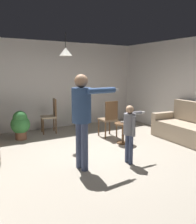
{
  "coord_description": "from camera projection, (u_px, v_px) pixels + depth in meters",
  "views": [
    {
      "loc": [
        -2.57,
        -4.2,
        1.78
      ],
      "look_at": [
        -0.11,
        -0.15,
        1.0
      ],
      "focal_mm": 39.48,
      "sensor_mm": 36.0,
      "label": 1
    }
  ],
  "objects": [
    {
      "name": "person_adult",
      "position": [
        82.0,
        111.0,
        4.39
      ],
      "size": [
        0.87,
        0.5,
        1.74
      ],
      "rotation": [
        0.0,
        0.0,
        -1.49
      ],
      "color": "#384260",
      "rests_on": "ground"
    },
    {
      "name": "couch_floral",
      "position": [
        188.0,
        128.0,
        6.38
      ],
      "size": [
        1.0,
        1.87,
        1.0
      ],
      "rotation": [
        0.0,
        0.0,
        1.48
      ],
      "color": "tan",
      "rests_on": "ground"
    },
    {
      "name": "side_table_by_couch",
      "position": [
        123.0,
        131.0,
        6.12
      ],
      "size": [
        0.44,
        0.44,
        0.52
      ],
      "color": "brown",
      "rests_on": "ground"
    },
    {
      "name": "person_child",
      "position": [
        130.0,
        128.0,
        4.74
      ],
      "size": [
        0.6,
        0.33,
        1.15
      ],
      "rotation": [
        0.0,
        0.0,
        -1.6
      ],
      "color": "#384260",
      "rests_on": "ground"
    },
    {
      "name": "potted_plant_corner",
      "position": [
        81.0,
        117.0,
        7.77
      ],
      "size": [
        0.42,
        0.42,
        0.64
      ],
      "color": "#B7B2AD",
      "rests_on": "ground"
    },
    {
      "name": "dining_chair_by_counter",
      "position": [
        109.0,
        117.0,
        6.69
      ],
      "size": [
        0.43,
        0.43,
        1.0
      ],
      "rotation": [
        0.0,
        0.0,
        6.26
      ],
      "color": "brown",
      "rests_on": "ground"
    },
    {
      "name": "potted_plant_by_wall",
      "position": [
        20.0,
        124.0,
        6.46
      ],
      "size": [
        0.5,
        0.5,
        0.77
      ],
      "color": "brown",
      "rests_on": "ground"
    },
    {
      "name": "ground",
      "position": [
        99.0,
        158.0,
        5.14
      ],
      "size": [
        7.68,
        7.68,
        0.0
      ],
      "primitive_type": "plane",
      "color": "#9E9384"
    },
    {
      "name": "dining_chair_centre_back",
      "position": [
        51.0,
        114.0,
        7.17
      ],
      "size": [
        0.49,
        0.49,
        1.0
      ],
      "rotation": [
        0.0,
        0.0,
        1.37
      ],
      "color": "brown",
      "rests_on": "ground"
    },
    {
      "name": "spare_remote_on_table",
      "position": [
        123.0,
        122.0,
        6.11
      ],
      "size": [
        0.13,
        0.09,
        0.04
      ],
      "primitive_type": "cube",
      "rotation": [
        0.0,
        0.0,
        1.1
      ],
      "color": "white",
      "rests_on": "side_table_by_couch"
    },
    {
      "name": "wall_back",
      "position": [
        45.0,
        85.0,
        7.62
      ],
      "size": [
        6.4,
        0.1,
        2.7
      ],
      "primitive_type": "cube",
      "color": "silver",
      "rests_on": "ground"
    },
    {
      "name": "ceiling_light_pendant",
      "position": [
        66.0,
        52.0,
        5.92
      ],
      "size": [
        0.32,
        0.32,
        0.55
      ],
      "color": "silver"
    }
  ]
}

